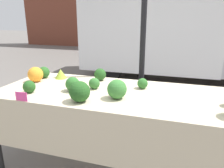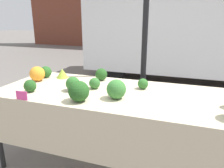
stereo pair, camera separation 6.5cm
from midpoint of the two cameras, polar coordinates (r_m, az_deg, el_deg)
The scene contains 15 objects.
ground_plane at distance 2.62m, azimuth -0.76°, elevation -20.14°, with size 40.00×40.00×0.00m, color slate.
tent_pole at distance 2.76m, azimuth 7.44°, elevation 12.76°, with size 0.07×0.07×2.76m.
parked_truck at distance 5.90m, azimuth 13.96°, elevation 12.90°, with size 4.44×1.89×2.24m.
market_table at distance 2.17m, azimuth -1.42°, elevation -4.86°, with size 2.35×0.99×0.86m.
orange_cauliflower at distance 2.68m, azimuth -20.03°, elevation 2.37°, with size 0.17×0.17×0.17m.
romanesco_head at distance 2.74m, azimuth -13.92°, elevation 2.63°, with size 0.14×0.14×0.11m.
broccoli_head_0 at distance 2.24m, azimuth -11.08°, elevation -0.04°, with size 0.15×0.15×0.15m.
broccoli_head_1 at distance 2.58m, azimuth -3.85°, elevation 2.52°, with size 0.14×0.14×0.14m.
broccoli_head_2 at distance 2.30m, azimuth 7.17°, elevation 0.14°, with size 0.11×0.11×0.11m.
broccoli_head_3 at distance 2.82m, azimuth -18.01°, elevation 2.92°, with size 0.14×0.14×0.14m.
broccoli_head_4 at distance 1.94m, azimuth -9.41°, elevation -1.98°, with size 0.19×0.19×0.19m.
broccoli_head_6 at distance 2.28m, azimuth -5.47°, elevation 0.16°, with size 0.12×0.12×0.12m.
broccoli_head_7 at distance 1.99m, azimuth 0.36°, elevation -1.36°, with size 0.18×0.18×0.18m.
broccoli_head_9 at distance 2.31m, azimuth -21.58°, elevation -0.68°, with size 0.12×0.12×0.12m.
price_sign at distance 2.13m, azimuth -23.42°, elevation -3.03°, with size 0.12×0.01×0.08m.
Camera 1 is at (0.61, -1.99, 1.59)m, focal length 35.00 mm.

